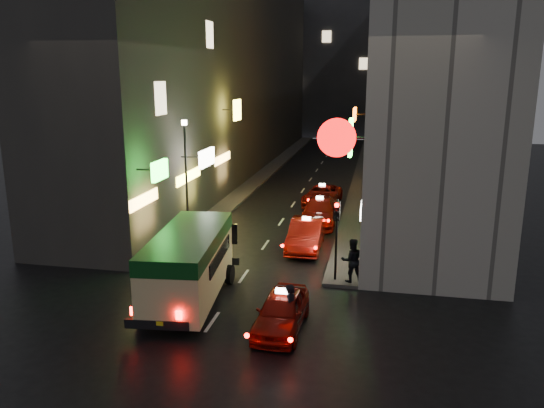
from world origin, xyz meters
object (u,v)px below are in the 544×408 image
Objects in this scene: taxi_near at (282,308)px; traffic_light at (337,223)px; minibus at (189,258)px; lamp_post at (186,172)px; pedestrian_crossing at (291,305)px.

traffic_light reaches higher than taxi_near.
taxi_near is (3.90, -1.57, -0.99)m from minibus.
pedestrian_crossing is at bearing -52.14° from lamp_post.
taxi_near is 0.79× the size of lamp_post.
taxi_near is at bearing -21.86° from minibus.
lamp_post reaches higher than minibus.
pedestrian_crossing is 0.31× the size of lamp_post.
lamp_post is at bearing 110.83° from minibus.
minibus reaches higher than pedestrian_crossing.
lamp_post reaches higher than taxi_near.
traffic_light is 0.56× the size of lamp_post.
traffic_light is at bearing 71.80° from taxi_near.
traffic_light reaches higher than pedestrian_crossing.
pedestrian_crossing is 11.88m from lamp_post.
minibus is 4.32m from taxi_near.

